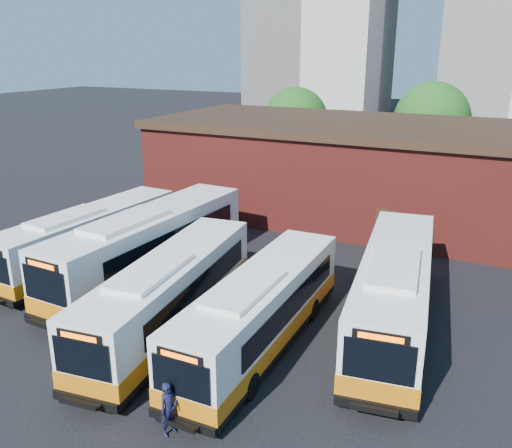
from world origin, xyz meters
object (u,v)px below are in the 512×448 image
at_px(bus_midwest, 170,297).
at_px(bus_east, 394,294).
at_px(bus_mideast, 260,313).
at_px(bus_west, 149,248).
at_px(transit_worker, 169,409).
at_px(bus_farwest, 89,240).

relative_size(bus_midwest, bus_east, 0.94).
bearing_deg(bus_east, bus_mideast, -147.33).
xyz_separation_m(bus_west, bus_midwest, (3.87, -3.82, -0.17)).
relative_size(bus_midwest, transit_worker, 6.88).
relative_size(bus_west, transit_worker, 7.64).
xyz_separation_m(bus_midwest, bus_mideast, (3.90, 0.40, -0.04)).
relative_size(bus_west, bus_midwest, 1.11).
height_order(bus_mideast, bus_east, bus_east).
xyz_separation_m(bus_farwest, bus_west, (3.90, -0.00, 0.20)).
distance_m(bus_west, bus_midwest, 5.44).
xyz_separation_m(bus_east, transit_worker, (-4.52, -9.38, -0.68)).
xyz_separation_m(bus_west, bus_east, (12.03, 0.24, -0.08)).
bearing_deg(bus_mideast, bus_east, 39.95).
relative_size(bus_mideast, bus_east, 0.90).
xyz_separation_m(bus_west, bus_mideast, (7.77, -3.42, -0.22)).
bearing_deg(bus_farwest, bus_mideast, -12.97).
bearing_deg(bus_mideast, bus_farwest, 162.94).
bearing_deg(transit_worker, bus_west, 58.15).
bearing_deg(bus_mideast, transit_worker, -93.27).
distance_m(bus_west, bus_east, 12.03).
distance_m(bus_east, transit_worker, 10.44).
distance_m(bus_farwest, transit_worker, 14.64).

